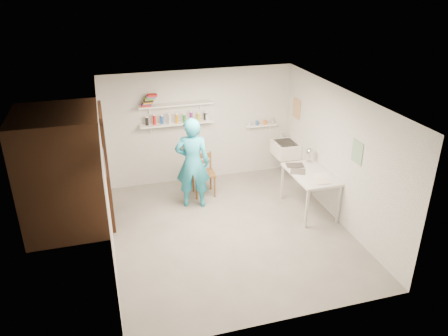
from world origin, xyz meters
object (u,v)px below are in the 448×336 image
object	(u,v)px
desk_lamp	(310,152)
wall_clock	(187,145)
belfast_sink	(286,149)
wooden_chair	(204,174)
man	(193,163)
work_table	(309,192)

from	to	relation	value
desk_lamp	wall_clock	bearing A→B (deg)	166.66
wall_clock	belfast_sink	bearing A→B (deg)	25.72
wall_clock	wooden_chair	world-z (taller)	wall_clock
man	work_table	size ratio (longest dim) A/B	1.52
belfast_sink	wall_clock	bearing A→B (deg)	-169.98
belfast_sink	wooden_chair	xyz separation A→B (m)	(-1.87, -0.23, -0.24)
desk_lamp	man	bearing A→B (deg)	171.52
belfast_sink	work_table	xyz separation A→B (m)	(-0.11, -1.41, -0.31)
man	desk_lamp	size ratio (longest dim) A/B	12.15
wall_clock	wooden_chair	distance (m)	0.83
wooden_chair	desk_lamp	bearing A→B (deg)	-18.82
man	desk_lamp	xyz separation A→B (m)	(2.25, -0.34, 0.11)
man	work_table	distance (m)	2.26
wooden_chair	belfast_sink	bearing A→B (deg)	8.18
belfast_sink	wooden_chair	world-z (taller)	wooden_chair
belfast_sink	wall_clock	distance (m)	2.31
wooden_chair	desk_lamp	xyz separation A→B (m)	(1.95, -0.71, 0.54)
belfast_sink	wooden_chair	distance (m)	1.90
belfast_sink	wall_clock	xyz separation A→B (m)	(-2.22, -0.39, 0.49)
wooden_chair	desk_lamp	size ratio (longest dim) A/B	6.29
man	wall_clock	bearing A→B (deg)	-58.59
wall_clock	work_table	world-z (taller)	wall_clock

